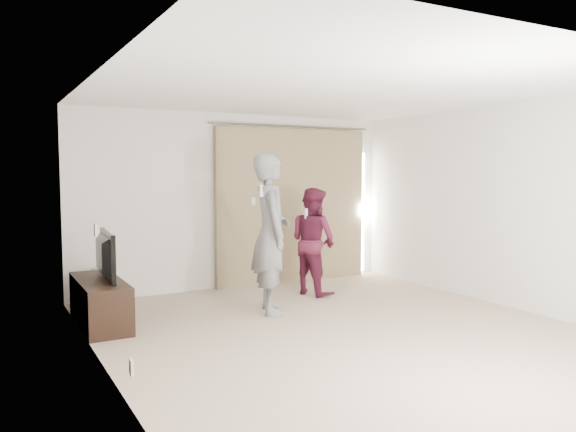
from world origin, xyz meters
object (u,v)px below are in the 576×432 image
at_px(tv_console, 100,302).
at_px(person_woman, 313,241).
at_px(person_man, 271,233).
at_px(tv, 99,256).

xyz_separation_m(tv_console, person_woman, (2.97, 0.22, 0.50)).
xyz_separation_m(person_man, person_woman, (1.00, 0.64, -0.23)).
height_order(tv_console, person_man, person_man).
relative_size(tv_console, tv, 1.43).
xyz_separation_m(tv_console, person_man, (1.97, -0.42, 0.72)).
distance_m(tv_console, tv, 0.53).
bearing_deg(person_woman, person_man, -147.33).
distance_m(tv_console, person_man, 2.14).
distance_m(person_man, person_woman, 1.21).
bearing_deg(tv_console, person_man, -11.99).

